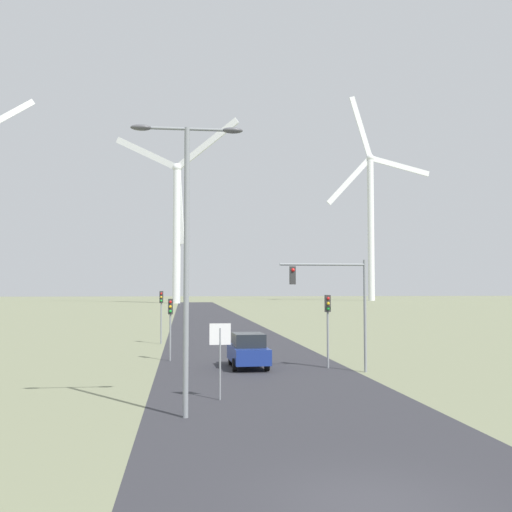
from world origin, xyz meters
The scene contains 11 objects.
ground_plane centered at (0.00, 0.00, 0.00)m, with size 600.00×600.00×0.00m, color #757A5B.
road_surface centered at (0.00, 48.00, 0.00)m, with size 10.00×240.00×0.01m.
streetlamp centered at (-3.59, 8.16, 6.10)m, with size 3.73×0.32×9.61m.
stop_sign_near centered at (-2.29, 11.09, 2.01)m, with size 0.81×0.07×2.87m.
traffic_light_post_near_left centered at (-4.42, 23.58, 2.63)m, with size 0.28×0.34×3.59m.
traffic_light_post_near_right centered at (3.91, 19.38, 2.82)m, with size 0.28×0.34×3.85m.
traffic_light_post_mid_left centered at (-5.33, 34.24, 2.92)m, with size 0.28×0.33×3.98m.
traffic_light_mast_overhead centered at (3.86, 17.71, 4.04)m, with size 4.43×0.35×5.64m.
car_approaching centered at (-0.26, 19.99, 0.91)m, with size 1.96×4.17×1.83m.
wind_turbine_left centered at (-5.54, 156.18, 24.45)m, with size 34.67×16.74×50.72m.
wind_turbine_center centered at (59.29, 183.71, 30.11)m, with size 36.85×2.60×69.58m.
Camera 1 is at (-3.69, -11.64, 4.21)m, focal length 42.00 mm.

